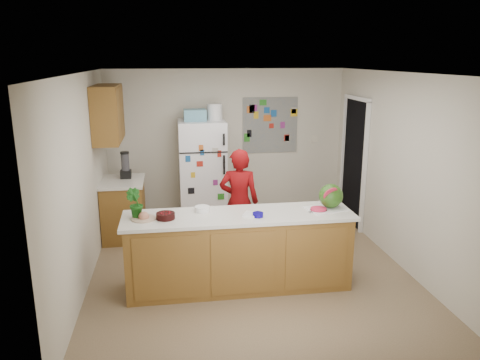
{
  "coord_description": "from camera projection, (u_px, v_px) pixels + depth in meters",
  "views": [
    {
      "loc": [
        -0.96,
        -5.58,
        2.68
      ],
      "look_at": [
        -0.08,
        0.2,
        1.14
      ],
      "focal_mm": 35.0,
      "sensor_mm": 36.0,
      "label": 1
    }
  ],
  "objects": [
    {
      "name": "doorway",
      "position": [
        354.0,
        163.0,
        7.57
      ],
      "size": [
        0.03,
        0.85,
        2.04
      ],
      "primitive_type": "cube",
      "color": "black",
      "rests_on": "ground"
    },
    {
      "name": "white_bowl",
      "position": [
        202.0,
        209.0,
        5.5
      ],
      "size": [
        0.23,
        0.23,
        0.06
      ],
      "primitive_type": "cylinder",
      "rotation": [
        0.0,
        0.0,
        -0.38
      ],
      "color": "white",
      "rests_on": "peninsula_top"
    },
    {
      "name": "blender_appliance",
      "position": [
        125.0,
        166.0,
        7.06
      ],
      "size": [
        0.12,
        0.12,
        0.38
      ],
      "primitive_type": "cylinder",
      "color": "black",
      "rests_on": "side_counter_top"
    },
    {
      "name": "plate",
      "position": [
        144.0,
        219.0,
        5.23
      ],
      "size": [
        0.34,
        0.34,
        0.02
      ],
      "primitive_type": "cylinder",
      "rotation": [
        0.0,
        0.0,
        -0.24
      ],
      "color": "beige",
      "rests_on": "peninsula_top"
    },
    {
      "name": "cutting_board",
      "position": [
        326.0,
        209.0,
        5.59
      ],
      "size": [
        0.52,
        0.44,
        0.01
      ],
      "primitive_type": "cube",
      "rotation": [
        0.0,
        0.0,
        0.28
      ],
      "color": "white",
      "rests_on": "peninsula_top"
    },
    {
      "name": "side_counter_top",
      "position": [
        122.0,
        182.0,
        6.97
      ],
      "size": [
        0.64,
        0.84,
        0.04
      ],
      "primitive_type": "cube",
      "color": "silver",
      "rests_on": "side_counter_base"
    },
    {
      "name": "cobalt_bowl",
      "position": [
        258.0,
        215.0,
        5.31
      ],
      "size": [
        0.13,
        0.13,
        0.05
      ],
      "primitive_type": "cylinder",
      "rotation": [
        0.0,
        0.0,
        -0.09
      ],
      "color": "#0C0369",
      "rests_on": "peninsula_top"
    },
    {
      "name": "watermelon_slice",
      "position": [
        318.0,
        209.0,
        5.52
      ],
      "size": [
        0.19,
        0.19,
        0.02
      ],
      "primitive_type": "cylinder",
      "color": "#CD1E4C",
      "rests_on": "cutting_board"
    },
    {
      "name": "paper_towel",
      "position": [
        253.0,
        214.0,
        5.37
      ],
      "size": [
        0.25,
        0.24,
        0.02
      ],
      "primitive_type": "cube",
      "rotation": [
        0.0,
        0.0,
        -0.44
      ],
      "color": "silver",
      "rests_on": "peninsula_top"
    },
    {
      "name": "floor",
      "position": [
        248.0,
        268.0,
        6.16
      ],
      "size": [
        4.0,
        4.5,
        0.02
      ],
      "primitive_type": "cube",
      "color": "brown",
      "rests_on": "ground"
    },
    {
      "name": "peninsula_base",
      "position": [
        239.0,
        252.0,
        5.53
      ],
      "size": [
        2.6,
        0.62,
        0.88
      ],
      "primitive_type": "cube",
      "color": "brown",
      "rests_on": "floor"
    },
    {
      "name": "cherry_bowl",
      "position": [
        166.0,
        216.0,
        5.24
      ],
      "size": [
        0.23,
        0.23,
        0.07
      ],
      "primitive_type": "cylinder",
      "rotation": [
        0.0,
        0.0,
        0.1
      ],
      "color": "black",
      "rests_on": "peninsula_top"
    },
    {
      "name": "person",
      "position": [
        239.0,
        202.0,
        6.44
      ],
      "size": [
        0.6,
        0.45,
        1.49
      ],
      "primitive_type": "imported",
      "rotation": [
        0.0,
        0.0,
        2.95
      ],
      "color": "maroon",
      "rests_on": "floor"
    },
    {
      "name": "wall_back",
      "position": [
        227.0,
        143.0,
        8.0
      ],
      "size": [
        4.0,
        0.02,
        2.5
      ],
      "primitive_type": "cube",
      "color": "beige",
      "rests_on": "ground"
    },
    {
      "name": "photo_collage",
      "position": [
        270.0,
        125.0,
        8.01
      ],
      "size": [
        0.95,
        0.01,
        0.95
      ],
      "primitive_type": "cube",
      "color": "slate",
      "rests_on": "wall_back"
    },
    {
      "name": "side_counter_base",
      "position": [
        124.0,
        210.0,
        7.09
      ],
      "size": [
        0.6,
        0.8,
        0.86
      ],
      "primitive_type": "cube",
      "color": "brown",
      "rests_on": "floor"
    },
    {
      "name": "ceiling",
      "position": [
        249.0,
        72.0,
        5.51
      ],
      "size": [
        4.0,
        4.5,
        0.02
      ],
      "primitive_type": "cube",
      "color": "white",
      "rests_on": "wall_back"
    },
    {
      "name": "refrigerator",
      "position": [
        203.0,
        172.0,
        7.67
      ],
      "size": [
        0.75,
        0.7,
        1.7
      ],
      "primitive_type": "cube",
      "color": "silver",
      "rests_on": "floor"
    },
    {
      "name": "fridge_top_bin",
      "position": [
        195.0,
        115.0,
        7.41
      ],
      "size": [
        0.35,
        0.28,
        0.18
      ],
      "primitive_type": "cube",
      "color": "#5999B2",
      "rests_on": "refrigerator"
    },
    {
      "name": "keys",
      "position": [
        312.0,
        212.0,
        5.47
      ],
      "size": [
        0.08,
        0.05,
        0.01
      ],
      "primitive_type": "cube",
      "rotation": [
        0.0,
        0.0,
        0.11
      ],
      "color": "gray",
      "rests_on": "peninsula_top"
    },
    {
      "name": "peninsula_top",
      "position": [
        239.0,
        216.0,
        5.42
      ],
      "size": [
        2.68,
        0.7,
        0.04
      ],
      "primitive_type": "cube",
      "color": "silver",
      "rests_on": "peninsula_base"
    },
    {
      "name": "wall_right",
      "position": [
        400.0,
        170.0,
        6.13
      ],
      "size": [
        0.02,
        4.5,
        2.5
      ],
      "primitive_type": "cube",
      "color": "beige",
      "rests_on": "ground"
    },
    {
      "name": "watermelon",
      "position": [
        331.0,
        196.0,
        5.58
      ],
      "size": [
        0.29,
        0.29,
        0.29
      ],
      "primitive_type": "sphere",
      "color": "#275817",
      "rests_on": "cutting_board"
    },
    {
      "name": "upper_cabinets",
      "position": [
        108.0,
        114.0,
        6.65
      ],
      "size": [
        0.35,
        1.0,
        0.8
      ],
      "primitive_type": "cube",
      "color": "brown",
      "rests_on": "wall_left"
    },
    {
      "name": "potted_plant",
      "position": [
        135.0,
        203.0,
        5.25
      ],
      "size": [
        0.23,
        0.22,
        0.34
      ],
      "primitive_type": "imported",
      "rotation": [
        0.0,
        0.0,
        2.7
      ],
      "color": "#103A13",
      "rests_on": "peninsula_top"
    },
    {
      "name": "wall_left",
      "position": [
        82.0,
        182.0,
        5.54
      ],
      "size": [
        0.02,
        4.5,
        2.5
      ],
      "primitive_type": "cube",
      "color": "beige",
      "rests_on": "ground"
    }
  ]
}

